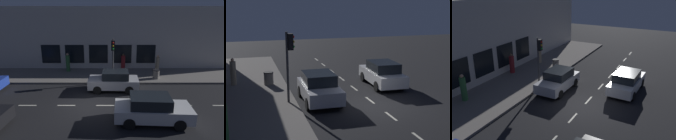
% 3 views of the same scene
% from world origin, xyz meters
% --- Properties ---
extents(ground_plane, '(60.00, 60.00, 0.00)m').
position_xyz_m(ground_plane, '(0.00, 0.00, 0.00)').
color(ground_plane, black).
extents(sidewalk, '(4.50, 32.00, 0.15)m').
position_xyz_m(sidewalk, '(6.25, 0.00, 0.07)').
color(sidewalk, slate).
rests_on(sidewalk, ground).
extents(building_facade, '(0.65, 32.00, 6.60)m').
position_xyz_m(building_facade, '(8.80, 0.00, 3.29)').
color(building_facade, beige).
rests_on(building_facade, ground).
extents(lane_centre_line, '(0.12, 27.20, 0.01)m').
position_xyz_m(lane_centre_line, '(0.00, -1.00, 0.00)').
color(lane_centre_line, beige).
rests_on(lane_centre_line, ground).
extents(traffic_light, '(0.47, 0.32, 3.71)m').
position_xyz_m(traffic_light, '(4.29, -1.54, 2.78)').
color(traffic_light, '#424244').
rests_on(traffic_light, sidewalk).
extents(parked_car_1, '(2.04, 4.32, 1.58)m').
position_xyz_m(parked_car_1, '(-1.95, -3.69, 0.79)').
color(parked_car_1, silver).
rests_on(parked_car_1, ground).
extents(parked_car_2, '(1.97, 3.95, 1.58)m').
position_xyz_m(parked_car_2, '(2.73, -1.61, 0.79)').
color(parked_car_2, '#B7B7BC').
rests_on(parked_car_2, ground).
extents(pedestrian_0, '(0.50, 0.50, 1.88)m').
position_xyz_m(pedestrian_0, '(7.43, 3.08, 1.02)').
color(pedestrian_0, '#336B38').
rests_on(pedestrian_0, sidewalk).
extents(pedestrian_1, '(0.51, 0.51, 1.73)m').
position_xyz_m(pedestrian_1, '(7.91, -2.62, 0.94)').
color(pedestrian_1, maroon).
rests_on(pedestrian_1, sidewalk).
extents(pedestrian_2, '(0.42, 0.42, 1.72)m').
position_xyz_m(pedestrian_2, '(7.23, -6.07, 0.94)').
color(pedestrian_2, gray).
rests_on(pedestrian_2, sidewalk).
extents(trash_bin, '(0.62, 0.62, 0.83)m').
position_xyz_m(trash_bin, '(5.10, -5.49, 0.57)').
color(trash_bin, slate).
rests_on(trash_bin, sidewalk).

